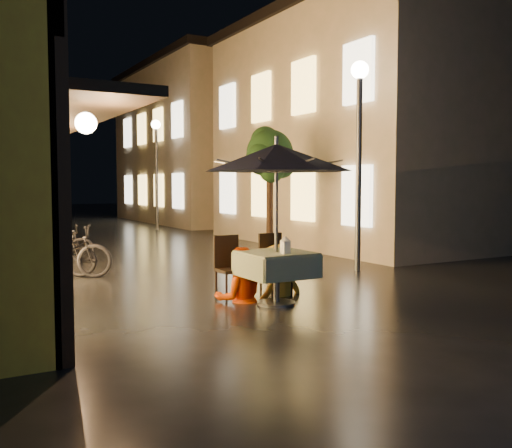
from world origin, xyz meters
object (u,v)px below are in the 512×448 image
bicycle_0 (60,252)px  patio_umbrella (276,158)px  table_lantern (285,244)px  streetlamp_near (359,127)px  person_orange (240,248)px  cafe_table (276,265)px  person_yellow (279,246)px

bicycle_0 → patio_umbrella: bearing=-128.3°
patio_umbrella → table_lantern: patio_umbrella is taller
streetlamp_near → patio_umbrella: streetlamp_near is taller
streetlamp_near → person_orange: size_ratio=2.66×
table_lantern → person_orange: bearing=113.9°
patio_umbrella → person_orange: size_ratio=1.55×
cafe_table → person_yellow: 0.72m
streetlamp_near → patio_umbrella: (-3.18, -1.99, -0.77)m
person_orange → patio_umbrella: bearing=138.4°
streetlamp_near → person_yellow: streetlamp_near is taller
cafe_table → person_orange: (-0.34, 0.51, 0.21)m
patio_umbrella → table_lantern: size_ratio=9.84×
patio_umbrella → bicycle_0: bearing=120.4°
streetlamp_near → bicycle_0: (-5.49, 1.97, -2.42)m
streetlamp_near → person_orange: 4.36m
streetlamp_near → cafe_table: streetlamp_near is taller
streetlamp_near → bicycle_0: streetlamp_near is taller
person_orange → person_yellow: bearing=-160.5°
patio_umbrella → streetlamp_near: bearing=32.0°
streetlamp_near → cafe_table: bearing=-148.0°
cafe_table → person_yellow: bearing=55.0°
streetlamp_near → cafe_table: 4.41m
patio_umbrella → cafe_table: bearing=90.0°
person_yellow → patio_umbrella: bearing=46.1°
cafe_table → patio_umbrella: (0.00, -0.00, 1.56)m
person_orange → bicycle_0: bearing=-44.9°
patio_umbrella → bicycle_0: patio_umbrella is taller
patio_umbrella → bicycle_0: 4.87m
cafe_table → person_orange: 0.65m
bicycle_0 → person_yellow: bearing=-119.9°
cafe_table → patio_umbrella: patio_umbrella is taller
streetlamp_near → bicycle_0: size_ratio=2.23×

